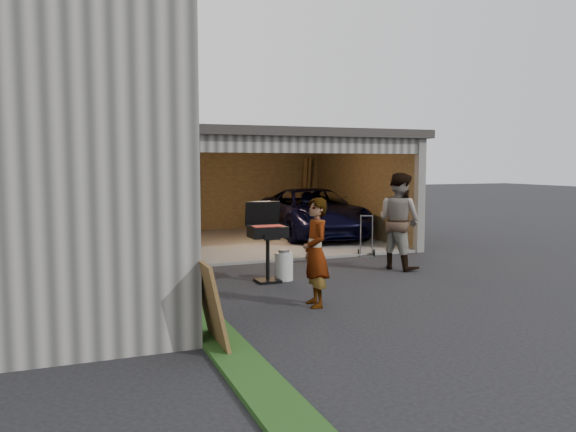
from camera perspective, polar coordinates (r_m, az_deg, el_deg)
name	(u,v)px	position (r m, az deg, el deg)	size (l,w,h in m)	color
ground	(339,300)	(8.87, 5.22, -8.48)	(80.00, 80.00, 0.00)	black
groundcover_strip	(213,332)	(7.19, -7.60, -11.56)	(0.50, 8.00, 0.06)	#193814
garage	(252,173)	(15.21, -3.69, 4.42)	(6.80, 6.30, 2.90)	#605E59
minivan	(312,214)	(16.03, 2.49, 0.18)	(2.22, 4.81, 1.34)	black
woman	(316,252)	(8.31, 2.82, -3.71)	(0.59, 0.39, 1.62)	silver
man	(399,221)	(11.45, 11.19, -0.50)	(0.94, 0.73, 1.94)	#4A251D
bbq_grill	(267,235)	(10.01, -2.15, -1.91)	(0.64, 0.57, 1.43)	black
propane_tank	(284,266)	(10.24, -0.42, -5.14)	(0.34, 0.34, 0.50)	silver
plywood_panel	(211,304)	(6.56, -7.88, -8.84)	(0.04, 0.93, 1.04)	brown
hand_truck	(366,248)	(12.95, 7.97, -3.28)	(0.43, 0.40, 0.95)	slate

